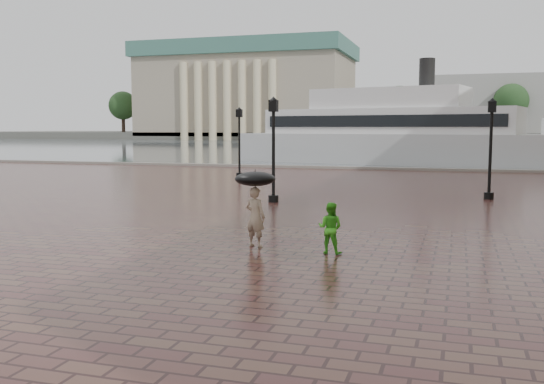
{
  "coord_description": "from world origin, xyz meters",
  "views": [
    {
      "loc": [
        1.67,
        -14.97,
        3.22
      ],
      "look_at": [
        -3.39,
        1.37,
        1.4
      ],
      "focal_mm": 40.0,
      "sensor_mm": 36.0,
      "label": 1
    }
  ],
  "objects": [
    {
      "name": "ground",
      "position": [
        0.0,
        0.0,
        0.0
      ],
      "size": [
        300.0,
        300.0,
        0.0
      ],
      "primitive_type": "plane",
      "color": "#3D1C1B",
      "rests_on": "ground"
    },
    {
      "name": "far_shore",
      "position": [
        0.0,
        160.0,
        1.0
      ],
      "size": [
        300.0,
        60.0,
        2.0
      ],
      "primitive_type": "cube",
      "color": "#4C4C47",
      "rests_on": "ground"
    },
    {
      "name": "harbour_water",
      "position": [
        0.0,
        92.0,
        0.0
      ],
      "size": [
        240.0,
        240.0,
        0.0
      ],
      "primitive_type": "plane",
      "color": "#454D53",
      "rests_on": "ground"
    },
    {
      "name": "museum",
      "position": [
        -55.0,
        144.61,
        13.91
      ],
      "size": [
        57.0,
        32.5,
        26.0
      ],
      "color": "gray",
      "rests_on": "ground"
    },
    {
      "name": "adult_pedestrian",
      "position": [
        -3.55,
        0.36,
        0.82
      ],
      "size": [
        0.69,
        0.55,
        1.64
      ],
      "primitive_type": "imported",
      "rotation": [
        0.0,
        0.0,
        2.84
      ],
      "color": "gray",
      "rests_on": "ground"
    },
    {
      "name": "quay_edge",
      "position": [
        0.0,
        32.0,
        0.0
      ],
      "size": [
        80.0,
        0.6,
        0.3
      ],
      "primitive_type": "cube",
      "color": "slate",
      "rests_on": "ground"
    },
    {
      "name": "child_pedestrian",
      "position": [
        -1.44,
        0.1,
        0.66
      ],
      "size": [
        0.7,
        0.58,
        1.33
      ],
      "primitive_type": "imported",
      "rotation": [
        0.0,
        0.0,
        3.02
      ],
      "color": "green",
      "rests_on": "ground"
    },
    {
      "name": "far_trees",
      "position": [
        0.0,
        138.0,
        9.42
      ],
      "size": [
        188.0,
        8.0,
        13.5
      ],
      "color": "#2D2119",
      "rests_on": "ground"
    },
    {
      "name": "umbrella",
      "position": [
        -3.55,
        0.36,
        1.85
      ],
      "size": [
        1.1,
        1.1,
        1.13
      ],
      "color": "black",
      "rests_on": "ground"
    },
    {
      "name": "ferry_near",
      "position": [
        -4.47,
        40.31,
        2.75
      ],
      "size": [
        28.71,
        12.87,
        9.16
      ],
      "rotation": [
        0.0,
        0.0,
        -0.23
      ],
      "color": "silver",
      "rests_on": "ground"
    },
    {
      "name": "street_lamps",
      "position": [
        -5.0,
        15.33,
        2.33
      ],
      "size": [
        15.44,
        12.44,
        4.4
      ],
      "color": "black",
      "rests_on": "ground"
    }
  ]
}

